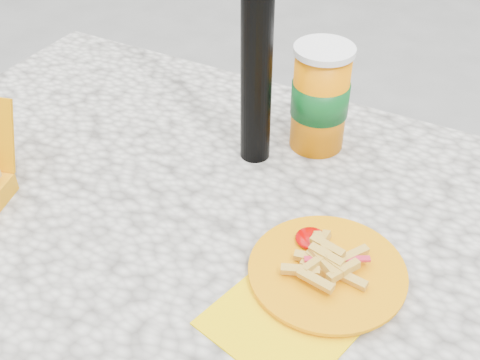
% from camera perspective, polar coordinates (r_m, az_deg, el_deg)
% --- Properties ---
extents(picnic_table, '(1.20, 0.80, 0.75)m').
position_cam_1_polar(picnic_table, '(1.00, -2.87, -7.41)').
color(picnic_table, beige).
rests_on(picnic_table, ground).
extents(fries_plate, '(0.23, 0.30, 0.04)m').
position_cam_1_polar(fries_plate, '(0.82, 7.89, -8.75)').
color(fries_plate, '#FFCF00').
rests_on(fries_plate, picnic_table).
extents(soda_cup, '(0.10, 0.10, 0.19)m').
position_cam_1_polar(soda_cup, '(1.02, 7.59, 7.72)').
color(soda_cup, orange).
rests_on(soda_cup, picnic_table).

